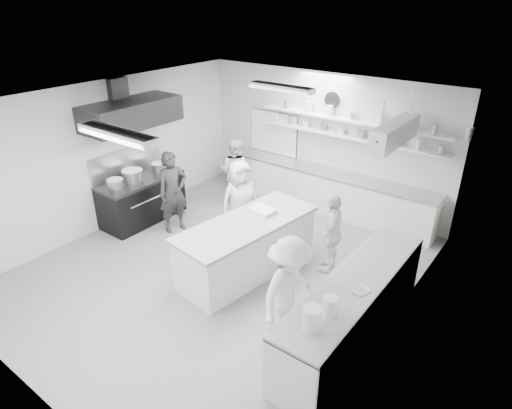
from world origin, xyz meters
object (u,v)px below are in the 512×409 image
Objects in this scene: cook_back at (235,171)px; cook_stove at (173,192)px; stove at (142,200)px; right_counter at (353,310)px; back_counter at (324,191)px; prep_island at (247,248)px.

cook_stove is at bearing 68.48° from cook_back.
right_counter is at bearing -6.52° from stove.
stove is at bearing 173.48° from right_counter.
cook_back is at bearing 63.16° from stove.
cook_stove reaches higher than back_counter.
back_counter is at bearing 124.65° from right_counter.
stove is 2.21m from cook_back.
cook_stove is (-2.13, 0.29, 0.39)m from prep_island.
right_counter is 1.93× the size of cook_stove.
prep_island is (0.13, -2.99, 0.01)m from back_counter.
stove is 0.71× the size of prep_island.
cook_stove is 1.13× the size of cook_back.
cook_back is at bearing -156.05° from back_counter.
cook_stove reaches higher than prep_island.
prep_island is at bearing -3.65° from stove.
stove is at bearing -136.01° from back_counter.
back_counter is 2.11m from cook_back.
prep_island is 1.49× the size of cook_stove.
stove is at bearing -176.23° from prep_island.
right_counter is 2.18× the size of cook_back.
cook_back reaches higher than prep_island.
back_counter is at bearing -174.97° from cook_back.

